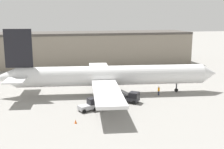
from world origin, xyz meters
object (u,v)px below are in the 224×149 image
Objects in this scene: safety_cone_near at (76,122)px; ground_crew_worker at (159,91)px; belt_loader_truck at (130,97)px; baggage_tug at (89,105)px; airplane at (106,76)px.

ground_crew_worker is at bearing 32.72° from safety_cone_near.
belt_loader_truck is at bearing 37.04° from safety_cone_near.
airplane is at bearing 41.89° from baggage_tug.
belt_loader_truck reaches higher than safety_cone_near.
safety_cone_near is (-2.70, -5.17, -0.63)m from baggage_tug.
airplane is 24.99× the size of ground_crew_worker.
safety_cone_near is at bearing 47.50° from ground_crew_worker.
safety_cone_near is (-10.45, -7.89, -0.67)m from belt_loader_truck.
belt_loader_truck is (-6.65, -3.10, 0.01)m from ground_crew_worker.
airplane is 11.05× the size of belt_loader_truck.
ground_crew_worker reaches higher than safety_cone_near.
baggage_tug is 0.84× the size of belt_loader_truck.
baggage_tug is at bearing 62.44° from safety_cone_near.
baggage_tug is at bearing 36.76° from ground_crew_worker.
baggage_tug is 6.03× the size of safety_cone_near.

